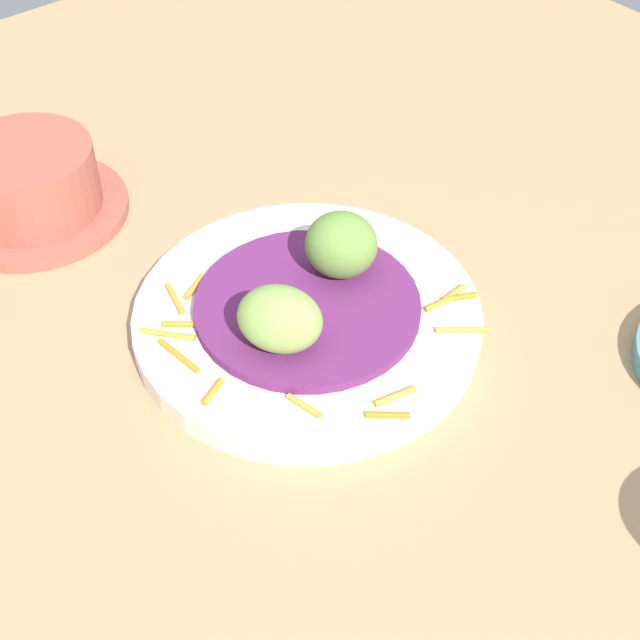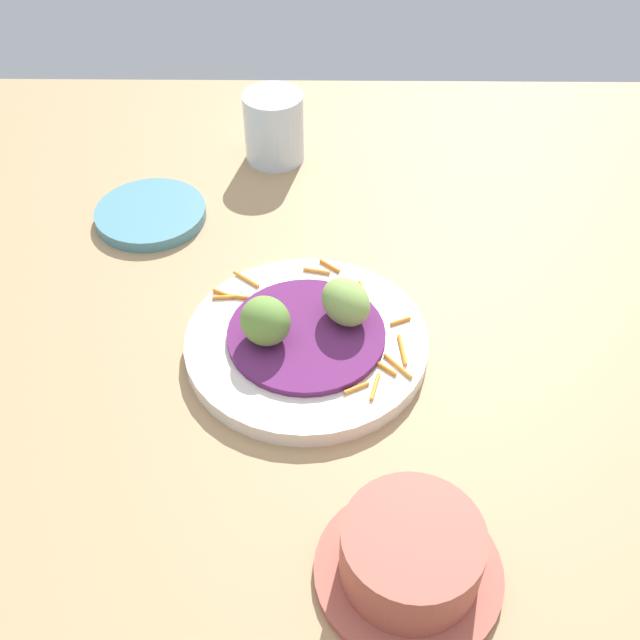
{
  "view_description": "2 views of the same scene",
  "coord_description": "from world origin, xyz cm",
  "px_view_note": "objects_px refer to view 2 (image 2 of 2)",
  "views": [
    {
      "loc": [
        28.8,
        34.61,
        46.22
      ],
      "look_at": [
        1.71,
        2.19,
        4.84
      ],
      "focal_mm": 51.78,
      "sensor_mm": 36.0,
      "label": 1
    },
    {
      "loc": [
        2.84,
        -50.97,
        55.9
      ],
      "look_at": [
        2.29,
        -0.36,
        6.36
      ],
      "focal_mm": 42.9,
      "sensor_mm": 36.0,
      "label": 2
    }
  ],
  "objects_px": {
    "main_plate": "(307,340)",
    "side_plate_small": "(151,214)",
    "guac_scoop_center": "(265,321)",
    "guac_scoop_left": "(346,302)",
    "terracotta_bowl": "(411,557)",
    "water_glass": "(274,127)"
  },
  "relations": [
    {
      "from": "guac_scoop_center",
      "to": "main_plate",
      "type": "bearing_deg",
      "value": 20.86
    },
    {
      "from": "guac_scoop_center",
      "to": "side_plate_small",
      "type": "relative_size",
      "value": 0.38
    },
    {
      "from": "guac_scoop_left",
      "to": "terracotta_bowl",
      "type": "relative_size",
      "value": 0.38
    },
    {
      "from": "terracotta_bowl",
      "to": "side_plate_small",
      "type": "bearing_deg",
      "value": 121.3
    },
    {
      "from": "guac_scoop_left",
      "to": "side_plate_small",
      "type": "relative_size",
      "value": 0.43
    },
    {
      "from": "guac_scoop_center",
      "to": "side_plate_small",
      "type": "xyz_separation_m",
      "value": [
        -0.15,
        0.22,
        -0.04
      ]
    },
    {
      "from": "main_plate",
      "to": "side_plate_small",
      "type": "distance_m",
      "value": 0.28
    },
    {
      "from": "main_plate",
      "to": "side_plate_small",
      "type": "height_order",
      "value": "main_plate"
    },
    {
      "from": "terracotta_bowl",
      "to": "water_glass",
      "type": "bearing_deg",
      "value": 102.77
    },
    {
      "from": "guac_scoop_center",
      "to": "side_plate_small",
      "type": "distance_m",
      "value": 0.27
    },
    {
      "from": "guac_scoop_left",
      "to": "terracotta_bowl",
      "type": "bearing_deg",
      "value": -79.96
    },
    {
      "from": "terracotta_bowl",
      "to": "main_plate",
      "type": "bearing_deg",
      "value": 109.0
    },
    {
      "from": "guac_scoop_center",
      "to": "side_plate_small",
      "type": "height_order",
      "value": "guac_scoop_center"
    },
    {
      "from": "main_plate",
      "to": "guac_scoop_left",
      "type": "distance_m",
      "value": 0.05
    },
    {
      "from": "guac_scoop_left",
      "to": "terracotta_bowl",
      "type": "height_order",
      "value": "guac_scoop_left"
    },
    {
      "from": "guac_scoop_center",
      "to": "water_glass",
      "type": "height_order",
      "value": "water_glass"
    },
    {
      "from": "main_plate",
      "to": "guac_scoop_center",
      "type": "relative_size",
      "value": 4.77
    },
    {
      "from": "guac_scoop_center",
      "to": "water_glass",
      "type": "xyz_separation_m",
      "value": [
        -0.01,
        0.35,
        -0.0
      ]
    },
    {
      "from": "side_plate_small",
      "to": "guac_scoop_left",
      "type": "bearing_deg",
      "value": -40.24
    },
    {
      "from": "guac_scoop_center",
      "to": "water_glass",
      "type": "relative_size",
      "value": 0.56
    },
    {
      "from": "guac_scoop_center",
      "to": "terracotta_bowl",
      "type": "xyz_separation_m",
      "value": [
        0.12,
        -0.22,
        -0.02
      ]
    },
    {
      "from": "guac_scoop_left",
      "to": "terracotta_bowl",
      "type": "xyz_separation_m",
      "value": [
        0.04,
        -0.25,
        -0.02
      ]
    }
  ]
}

